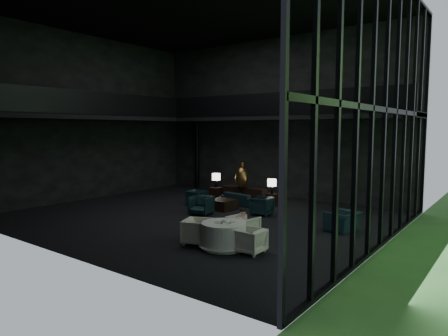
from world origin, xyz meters
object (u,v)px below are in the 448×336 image
Objects in this scene: sofa at (241,197)px; window_armchair at (343,218)px; dining_table at (224,237)px; console at (245,194)px; dining_chair_east at (250,240)px; table_lamp_left at (216,177)px; lounge_armchair_east at (262,205)px; dining_chair_west at (198,229)px; lounge_armchair_south at (201,204)px; child at (243,218)px; table_lamp_right at (272,183)px; dining_chair_north at (243,225)px; side_table_left at (216,193)px; lounge_armchair_west at (197,197)px; coffee_table at (222,205)px; side_table_right at (273,200)px.

sofa is 5.75m from window_armchair.
sofa is 1.21× the size of dining_table.
console is 2.97× the size of dining_chair_east.
lounge_armchair_east is at bearing -26.53° from table_lamp_left.
dining_chair_west is at bearing -24.75° from window_armchair.
dining_table is (3.44, -3.08, -0.12)m from lounge_armchair_south.
table_lamp_left is 1.23× the size of child.
table_lamp_right is 6.94m from dining_chair_east.
table_lamp_right is 5.64m from dining_chair_north.
sofa is (1.91, -0.62, 0.06)m from side_table_left.
lounge_armchair_west is 3.47m from lounge_armchair_east.
window_armchair is (5.44, -1.86, 0.10)m from sofa.
console is at bearing -46.88° from dining_chair_north.
table_lamp_left is at bearing -122.92° from lounge_armchair_east.
table_lamp_right is at bearing 55.29° from coffee_table.
dining_chair_east is at bearing -55.03° from console.
lounge_armchair_east is 0.94× the size of dining_chair_north.
coffee_table is (-1.32, -1.91, -0.82)m from table_lamp_right.
lounge_armchair_west is at bearing -35.75° from child.
window_armchair is 4.03m from dining_chair_east.
dining_chair_north is at bearing -45.57° from side_table_left.
dining_chair_north is (-0.04, 1.08, 0.12)m from dining_table.
console is at bearing 5.02° from table_lamp_left.
lounge_armchair_east is 2.44m from lounge_armchair_south.
dining_chair_north is at bearing -54.67° from dining_chair_west.
window_armchair reaches higher than dining_chair_north.
lounge_armchair_south is 0.88× the size of window_armchair.
dining_chair_west is 1.62× the size of child.
table_lamp_right is 1.57m from sofa.
child reaches higher than side_table_left.
lounge_armchair_west is 2.07m from lounge_armchair_south.
lounge_armchair_east reaches higher than coffee_table.
table_lamp_left is 1.04× the size of table_lamp_right.
sofa is at bearing 2.21° from dining_chair_west.
lounge_armchair_south is 3.95m from dining_chair_north.
table_lamp_left reaches higher than coffee_table.
window_armchair is (7.35, -2.48, 0.16)m from side_table_left.
child is (2.07, -5.50, 0.45)m from side_table_right.
dining_chair_west is (2.50, -4.55, 0.23)m from coffee_table.
table_lamp_right is 0.75× the size of dining_chair_north.
lounge_armchair_east is at bearing 107.95° from dining_table.
lounge_armchair_east is 0.85× the size of coffee_table.
side_table_right is at bearing -64.68° from lounge_armchair_west.
dining_chair_east reaches higher than console.
sofa is 2.02m from lounge_armchair_west.
table_lamp_left is at bearing -178.69° from side_table_right.
coffee_table is (1.56, -0.11, -0.14)m from lounge_armchair_west.
lounge_armchair_south is (1.80, -3.30, -0.61)m from table_lamp_left.
lounge_armchair_east is 0.93× the size of dining_chair_west.
dining_table is at bearing 11.56° from lounge_armchair_east.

